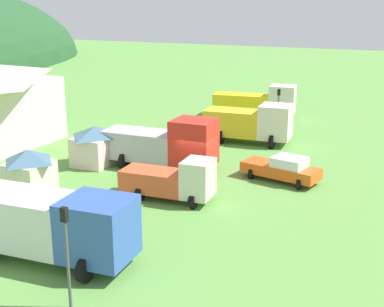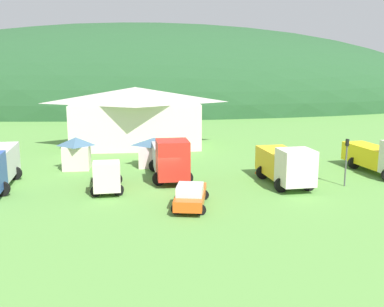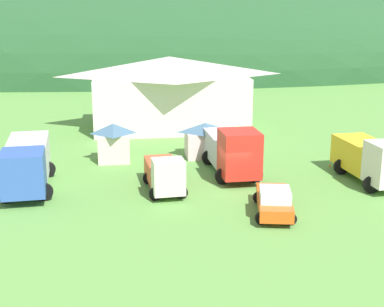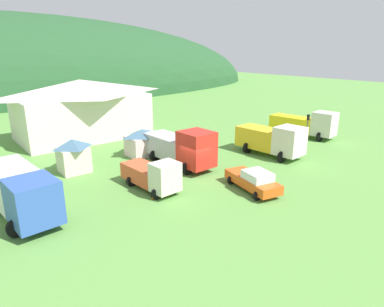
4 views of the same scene
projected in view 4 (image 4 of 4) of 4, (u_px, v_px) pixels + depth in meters
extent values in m
plane|color=#5B9342|center=(194.00, 175.00, 28.82)|extent=(200.00, 200.00, 0.00)
ellipsoid|color=#234C28|center=(9.00, 93.00, 83.08)|extent=(148.82, 60.00, 37.33)
cube|color=silver|center=(83.00, 116.00, 40.65)|extent=(14.40, 8.53, 5.12)
pyramid|color=#B7B2A3|center=(80.00, 87.00, 39.62)|extent=(15.56, 9.21, 1.79)
cube|color=beige|center=(74.00, 160.00, 29.38)|extent=(2.38, 2.24, 2.19)
pyramid|color=#42667F|center=(72.00, 143.00, 28.94)|extent=(2.57, 2.42, 0.77)
cube|color=beige|center=(143.00, 146.00, 33.94)|extent=(2.99, 2.46, 2.03)
pyramid|color=#42667F|center=(142.00, 133.00, 33.54)|extent=(3.23, 2.66, 0.71)
cube|color=#3356AD|center=(34.00, 201.00, 19.63)|extent=(2.75, 3.03, 2.63)
cube|color=black|center=(33.00, 193.00, 19.36)|extent=(1.53, 2.38, 0.84)
cube|color=silver|center=(12.00, 183.00, 22.55)|extent=(2.93, 5.53, 2.38)
cylinder|color=black|center=(56.00, 215.00, 20.75)|extent=(1.10, 0.30, 1.10)
cylinder|color=black|center=(16.00, 228.00, 19.29)|extent=(1.10, 0.30, 1.10)
cylinder|color=black|center=(29.00, 192.00, 24.20)|extent=(1.10, 0.30, 1.10)
cube|color=beige|center=(165.00, 177.00, 24.41)|extent=(2.04, 1.72, 2.15)
cube|color=black|center=(166.00, 171.00, 24.21)|extent=(1.13, 1.34, 0.69)
cube|color=#DB512D|center=(144.00, 173.00, 26.45)|extent=(2.19, 3.94, 1.25)
cylinder|color=black|center=(174.00, 188.00, 25.25)|extent=(0.80, 0.30, 0.80)
cylinder|color=black|center=(157.00, 194.00, 24.20)|extent=(0.80, 0.30, 0.80)
cylinder|color=black|center=(149.00, 176.00, 27.56)|extent=(0.80, 0.30, 0.80)
cylinder|color=black|center=(131.00, 181.00, 26.51)|extent=(0.80, 0.30, 0.80)
cube|color=red|center=(197.00, 149.00, 29.10)|extent=(2.60, 2.80, 3.07)
cube|color=black|center=(198.00, 142.00, 28.80)|extent=(1.42, 2.22, 0.98)
cube|color=#B2B2B7|center=(169.00, 146.00, 32.15)|extent=(2.69, 5.32, 1.93)
cylinder|color=black|center=(206.00, 163.00, 30.24)|extent=(1.10, 0.30, 1.10)
cylinder|color=black|center=(187.00, 168.00, 28.87)|extent=(1.10, 0.30, 1.10)
cylinder|color=black|center=(173.00, 151.00, 33.69)|extent=(1.10, 0.30, 1.10)
cylinder|color=black|center=(155.00, 156.00, 32.32)|extent=(1.10, 0.30, 1.10)
cube|color=silver|center=(289.00, 141.00, 32.34)|extent=(2.66, 2.58, 2.69)
cube|color=black|center=(291.00, 135.00, 32.08)|extent=(1.47, 2.01, 0.86)
cube|color=gold|center=(260.00, 138.00, 34.86)|extent=(2.82, 4.71, 2.04)
cylinder|color=black|center=(294.00, 152.00, 33.45)|extent=(1.10, 0.30, 1.10)
cylinder|color=black|center=(282.00, 157.00, 32.03)|extent=(1.10, 0.30, 1.10)
cylinder|color=black|center=(260.00, 144.00, 36.35)|extent=(1.10, 0.30, 1.10)
cylinder|color=black|center=(247.00, 148.00, 34.93)|extent=(1.10, 0.30, 1.10)
cube|color=silver|center=(324.00, 124.00, 39.54)|extent=(2.50, 2.65, 2.74)
cube|color=black|center=(326.00, 119.00, 39.28)|extent=(1.42, 2.04, 0.88)
cube|color=yellow|center=(293.00, 123.00, 42.34)|extent=(2.90, 5.80, 1.70)
cylinder|color=black|center=(327.00, 134.00, 40.60)|extent=(1.10, 0.30, 1.10)
cylinder|color=black|center=(320.00, 137.00, 39.29)|extent=(1.10, 0.30, 1.10)
cylinder|color=black|center=(290.00, 128.00, 43.80)|extent=(1.10, 0.30, 1.10)
cylinder|color=black|center=(283.00, 130.00, 42.49)|extent=(1.10, 0.30, 1.10)
cube|color=#DF5418|center=(252.00, 181.00, 25.71)|extent=(2.81, 5.25, 0.70)
cube|color=silver|center=(258.00, 176.00, 25.01)|extent=(2.06, 2.29, 0.62)
cylinder|color=black|center=(275.00, 192.00, 24.72)|extent=(0.68, 0.24, 0.68)
cylinder|color=black|center=(257.00, 196.00, 24.03)|extent=(0.68, 0.24, 0.68)
cylinder|color=black|center=(248.00, 177.00, 27.60)|extent=(0.68, 0.24, 0.68)
cylinder|color=black|center=(231.00, 180.00, 26.91)|extent=(0.68, 0.24, 0.68)
cylinder|color=#4C4C51|center=(307.00, 135.00, 35.85)|extent=(0.12, 0.12, 3.23)
cube|color=black|center=(308.00, 117.00, 35.29)|extent=(0.20, 0.24, 0.55)
sphere|color=yellow|center=(307.00, 117.00, 35.39)|extent=(0.14, 0.14, 0.14)
cone|color=orange|center=(234.00, 149.00, 36.40)|extent=(0.36, 0.36, 0.49)
cone|color=orange|center=(153.00, 199.00, 24.29)|extent=(0.36, 0.36, 0.59)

